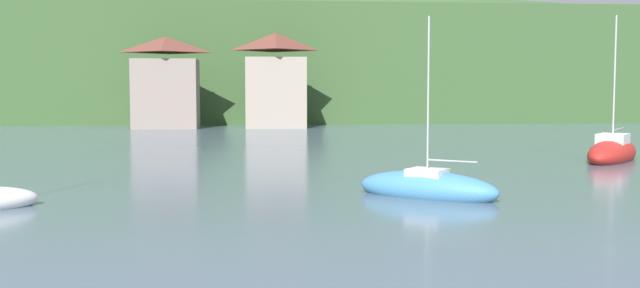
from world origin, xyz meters
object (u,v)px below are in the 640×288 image
shore_building_westcentral (276,82)px  sailboat_mid_8 (427,188)px  sailboat_far_3 (612,153)px  shore_building_west (166,84)px

shore_building_westcentral → sailboat_mid_8: shore_building_westcentral is taller
shore_building_westcentral → sailboat_mid_8: 47.44m
shore_building_westcentral → sailboat_far_3: bearing=-64.4°
shore_building_west → shore_building_westcentral: 10.68m
shore_building_west → shore_building_westcentral: shore_building_westcentral is taller
sailboat_mid_8 → sailboat_far_3: bearing=-99.3°
shore_building_west → sailboat_mid_8: size_ratio=1.37×
shore_building_west → sailboat_mid_8: shore_building_west is taller
shore_building_west → sailboat_far_3: shore_building_west is taller
shore_building_west → shore_building_westcentral: bearing=1.4°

